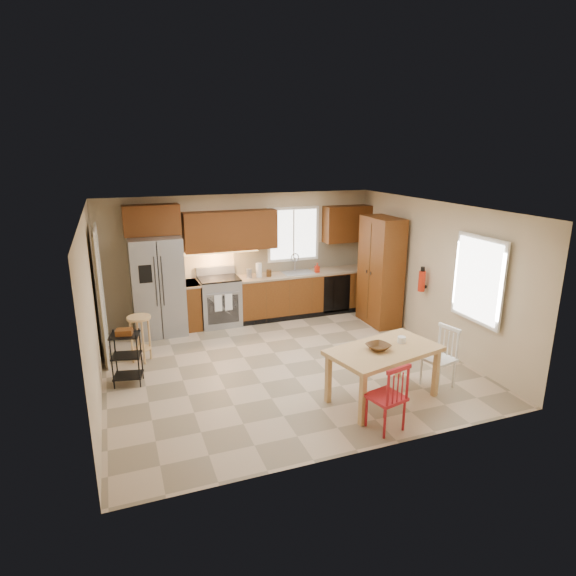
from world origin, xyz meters
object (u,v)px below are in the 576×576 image
Objects in this scene: soap_bottle at (317,268)px; bar_stool at (141,339)px; table_bowl at (378,350)px; dining_table at (383,374)px; chair_red at (386,396)px; chair_white at (439,358)px; refrigerator at (158,286)px; range_stove at (220,302)px; pantry at (381,271)px; fire_extinguisher at (422,281)px; utility_cart at (127,358)px; table_jar at (402,341)px.

bar_stool is (-3.61, -1.17, -0.61)m from soap_bottle.
dining_table is at bearing 0.00° from table_bowl.
chair_white is (1.30, 0.70, 0.00)m from chair_red.
chair_red is at bearing -102.42° from soap_bottle.
soap_bottle is 0.63× the size of table_bowl.
refrigerator is 1.24m from range_stove.
dining_table is at bearing -119.62° from pantry.
range_stove is at bearing 147.38° from fire_extinguisher.
dining_table is at bearing 48.73° from chair_red.
chair_white is at bearing -45.29° from refrigerator.
table_bowl is 0.38× the size of utility_cart.
chair_white is 7.13× the size of table_jar.
fire_extinguisher is 0.41× the size of chair_white.
range_stove is 3.94m from table_bowl.
pantry is 2.59× the size of utility_cart.
table_jar is (2.92, -3.53, -0.14)m from refrigerator.
chair_red reaches higher than utility_cart.
chair_white is 1.15× the size of bar_stool.
chair_white is at bearing -84.17° from soap_bottle.
fire_extinguisher reaches higher than table_jar.
chair_white is (-0.79, -1.60, -0.66)m from fire_extinguisher.
pantry is at bearing 100.78° from fire_extinguisher.
pantry is 4.61m from bar_stool.
chair_white is (-0.59, -2.65, -0.61)m from pantry.
chair_red is at bearing -132.17° from fire_extinguisher.
table_jar is at bearing 12.53° from table_bowl.
pantry reaches higher than dining_table.
chair_white reaches higher than bar_stool.
refrigerator is 2.25× the size of utility_cart.
dining_table is at bearing -46.96° from bar_stool.
soap_bottle is at bearing 38.72° from utility_cart.
pantry is 6.88× the size of table_bowl.
bar_stool is (-0.43, -1.19, -0.53)m from refrigerator.
utility_cart is (-3.26, 1.68, 0.04)m from dining_table.
fire_extinguisher reaches higher than bar_stool.
fire_extinguisher is at bearing 42.09° from table_bowl.
pantry is 2.73× the size of bar_stool.
bar_stool is at bearing 170.66° from fire_extinguisher.
bar_stool is at bearing 46.00° from chair_white.
fire_extinguisher is at bearing 34.86° from chair_red.
fire_extinguisher is at bearing -17.38° from bar_stool.
fire_extinguisher is 0.24× the size of dining_table.
soap_bottle reaches higher than utility_cart.
bar_stool is (-4.76, 0.78, -0.72)m from fire_extinguisher.
chair_white is at bearing 2.74° from table_bowl.
utility_cart is at bearing 55.90° from chair_white.
refrigerator is 4.49m from dining_table.
dining_table is (2.59, -3.63, -0.54)m from refrigerator.
chair_white is 1.09× the size of utility_cart.
dining_table is 1.86× the size of utility_cart.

